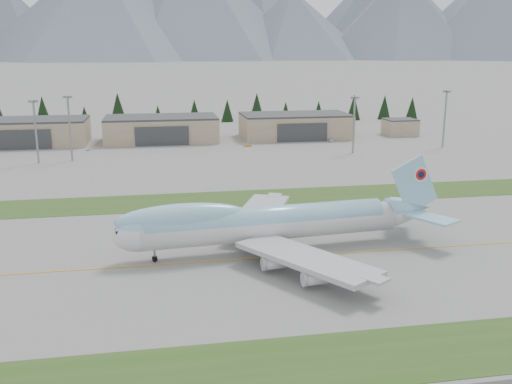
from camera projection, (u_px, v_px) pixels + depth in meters
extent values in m
plane|color=slate|center=(256.00, 259.00, 109.03)|extent=(7000.00, 7000.00, 0.00)
cube|color=#2D4F1C|center=(308.00, 363.00, 72.75)|extent=(400.00, 14.00, 0.08)
cube|color=#2D4F1C|center=(226.00, 200.00, 151.99)|extent=(400.00, 18.00, 0.08)
cube|color=#C79017|center=(256.00, 259.00, 109.03)|extent=(400.00, 0.40, 0.02)
cylinder|color=silver|center=(271.00, 225.00, 112.19)|extent=(51.64, 10.34, 5.96)
cylinder|color=#8AC5E2|center=(267.00, 220.00, 111.70)|extent=(47.95, 9.57, 5.50)
ellipsoid|color=silver|center=(139.00, 236.00, 105.71)|extent=(10.01, 6.75, 5.96)
ellipsoid|color=#8AC5E2|center=(138.00, 230.00, 105.44)|extent=(8.38, 5.71, 5.05)
ellipsoid|color=#8AC5E2|center=(182.00, 218.00, 107.10)|extent=(25.63, 7.21, 5.50)
cube|color=#0C1433|center=(121.00, 231.00, 104.61)|extent=(2.16, 2.54, 1.19)
cone|color=silver|center=(409.00, 214.00, 119.84)|extent=(11.46, 6.76, 5.84)
cone|color=#8AC5E2|center=(409.00, 209.00, 119.57)|extent=(10.50, 6.16, 5.31)
cube|color=#8AC5E2|center=(415.00, 185.00, 118.56)|extent=(11.10, 1.50, 12.65)
cylinder|color=silver|center=(419.00, 174.00, 118.65)|extent=(3.30, 0.47, 3.30)
cylinder|color=red|center=(419.00, 174.00, 118.73)|extent=(2.39, 0.39, 2.38)
cylinder|color=#0C1433|center=(419.00, 174.00, 118.82)|extent=(1.39, 0.30, 1.37)
cube|color=#8AC5E2|center=(404.00, 204.00, 125.32)|extent=(8.62, 11.35, 0.42)
cube|color=#8AC5E2|center=(431.00, 218.00, 115.02)|extent=(9.79, 11.48, 0.42)
cube|color=#AAABB2|center=(260.00, 212.00, 127.22)|extent=(18.78, 28.70, 0.92)
cube|color=#AAABB2|center=(306.00, 258.00, 98.90)|extent=(22.25, 27.81, 0.92)
cylinder|color=silver|center=(245.00, 226.00, 123.14)|extent=(4.94, 2.69, 2.29)
cylinder|color=silver|center=(255.00, 213.00, 132.26)|extent=(4.94, 2.69, 2.29)
cylinder|color=silver|center=(276.00, 263.00, 101.69)|extent=(4.94, 2.69, 2.29)
cylinder|color=silver|center=(317.00, 278.00, 94.84)|extent=(4.94, 2.69, 2.29)
cylinder|color=gray|center=(155.00, 256.00, 107.43)|extent=(0.44, 0.44, 2.20)
cylinder|color=gray|center=(261.00, 241.00, 115.42)|extent=(0.56, 0.56, 2.38)
cylinder|color=gray|center=(268.00, 250.00, 110.27)|extent=(0.56, 0.56, 2.38)
cylinder|color=gray|center=(282.00, 239.00, 116.58)|extent=(0.56, 0.56, 2.38)
cylinder|color=gray|center=(291.00, 248.00, 111.43)|extent=(0.56, 0.56, 2.38)
cylinder|color=black|center=(155.00, 259.00, 107.23)|extent=(1.03, 0.41, 1.01)
cylinder|color=black|center=(155.00, 258.00, 107.91)|extent=(1.03, 0.41, 1.01)
cylinder|color=black|center=(261.00, 244.00, 115.58)|extent=(1.13, 0.55, 1.10)
cylinder|color=black|center=(268.00, 253.00, 110.43)|extent=(1.13, 0.55, 1.10)
cylinder|color=black|center=(282.00, 242.00, 116.74)|extent=(1.13, 0.55, 1.10)
cylinder|color=black|center=(291.00, 251.00, 111.59)|extent=(1.13, 0.55, 1.10)
cube|color=gray|center=(29.00, 133.00, 239.03)|extent=(48.00, 26.00, 10.00)
cube|color=#333437|center=(28.00, 120.00, 237.72)|extent=(48.00, 26.00, 0.80)
cube|color=#333437|center=(22.00, 140.00, 226.57)|extent=(22.08, 0.60, 8.00)
cube|color=gray|center=(161.00, 130.00, 248.46)|extent=(48.00, 26.00, 10.00)
cube|color=#333437|center=(161.00, 117.00, 247.15)|extent=(48.00, 26.00, 0.80)
cube|color=#333437|center=(162.00, 136.00, 236.01)|extent=(22.08, 0.60, 8.00)
cube|color=gray|center=(295.00, 126.00, 258.75)|extent=(48.00, 26.00, 10.00)
cube|color=#333437|center=(295.00, 114.00, 257.44)|extent=(48.00, 26.00, 0.80)
cube|color=#333437|center=(302.00, 133.00, 246.30)|extent=(22.08, 0.60, 8.00)
cube|color=gray|center=(400.00, 128.00, 265.78)|extent=(14.00, 12.00, 7.00)
cube|color=#333437|center=(401.00, 120.00, 264.86)|extent=(14.00, 12.00, 0.60)
cylinder|color=gray|center=(36.00, 133.00, 198.13)|extent=(0.70, 0.70, 21.22)
cube|color=gray|center=(33.00, 101.00, 195.46)|extent=(3.20, 3.20, 0.80)
cylinder|color=gray|center=(70.00, 130.00, 201.92)|extent=(0.70, 0.70, 22.38)
cube|color=gray|center=(67.00, 97.00, 199.10)|extent=(3.20, 3.20, 0.80)
cylinder|color=gray|center=(354.00, 126.00, 217.90)|extent=(0.70, 0.70, 20.82)
cube|color=gray|center=(355.00, 98.00, 215.27)|extent=(3.20, 3.20, 0.80)
cylinder|color=gray|center=(445.00, 120.00, 230.74)|extent=(0.70, 0.70, 22.23)
cube|color=gray|center=(447.00, 91.00, 227.95)|extent=(3.20, 3.20, 0.80)
imported|color=silver|center=(88.00, 150.00, 226.39)|extent=(1.41, 3.16, 1.06)
imported|color=#B98A2E|center=(248.00, 146.00, 235.53)|extent=(3.31, 1.43, 1.06)
imported|color=silver|center=(331.00, 142.00, 247.33)|extent=(2.88, 4.90, 1.33)
cone|color=black|center=(43.00, 111.00, 297.96)|extent=(8.63, 8.63, 15.41)
cone|color=black|center=(85.00, 116.00, 299.39)|extent=(5.75, 5.75, 10.26)
cone|color=black|center=(118.00, 108.00, 305.17)|extent=(9.36, 9.36, 16.72)
cone|color=black|center=(158.00, 115.00, 303.77)|extent=(5.74, 5.74, 10.24)
cone|color=black|center=(194.00, 111.00, 307.68)|extent=(7.22, 7.22, 12.89)
cone|color=black|center=(227.00, 110.00, 315.32)|extent=(6.91, 6.91, 12.33)
cone|color=black|center=(257.00, 107.00, 315.18)|extent=(8.89, 8.89, 15.88)
cone|color=black|center=(286.00, 111.00, 321.72)|extent=(5.84, 5.84, 10.43)
cone|color=black|center=(319.00, 110.00, 325.02)|extent=(5.98, 5.98, 10.69)
cone|color=black|center=(354.00, 107.00, 323.17)|extent=(8.09, 8.09, 14.45)
cone|color=black|center=(384.00, 107.00, 326.53)|extent=(7.74, 7.74, 13.83)
cone|color=black|center=(412.00, 108.00, 329.21)|extent=(7.02, 7.02, 12.54)
cone|color=#444E5B|center=(9.00, 23.00, 2187.46)|extent=(586.22, 586.22, 278.25)
cone|color=white|center=(7.00, 0.00, 2167.19)|extent=(222.77, 222.77, 111.30)
cone|color=#444E5B|center=(99.00, 6.00, 2101.04)|extent=(901.38, 901.38, 386.76)
cone|color=#444E5B|center=(191.00, 0.00, 2287.51)|extent=(965.51, 965.51, 462.15)
cone|color=#444E5B|center=(291.00, 25.00, 2316.18)|extent=(667.03, 667.03, 275.71)
cone|color=white|center=(292.00, 3.00, 2296.10)|extent=(253.47, 253.47, 110.28)
cone|color=#444E5B|center=(401.00, 15.00, 2339.41)|extent=(732.46, 732.46, 353.30)
cone|color=#444E5B|center=(111.00, 1.00, 2778.22)|extent=(1077.19, 1077.19, 538.60)
cone|color=#444E5B|center=(252.00, 4.00, 2899.29)|extent=(1060.52, 1060.52, 530.26)
cone|color=#444E5B|center=(382.00, 8.00, 3022.11)|extent=(1014.98, 1014.98, 507.49)
cone|color=#444E5B|center=(501.00, 14.00, 3147.57)|extent=(926.04, 926.04, 463.02)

